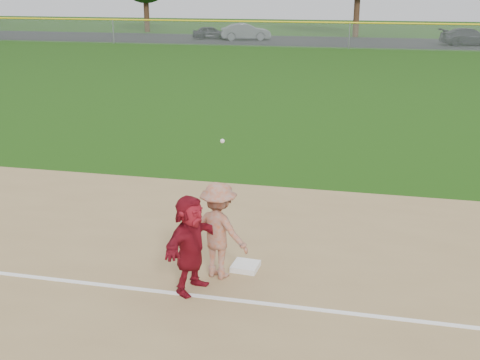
% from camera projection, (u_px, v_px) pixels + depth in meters
% --- Properties ---
extents(ground, '(160.00, 160.00, 0.00)m').
position_uv_depth(ground, '(221.00, 276.00, 10.53)').
color(ground, '#1B440D').
rests_on(ground, ground).
extents(foul_line, '(60.00, 0.10, 0.01)m').
position_uv_depth(foul_line, '(208.00, 297.00, 9.78)').
color(foul_line, white).
rests_on(foul_line, infield_dirt).
extents(parking_asphalt, '(120.00, 10.00, 0.01)m').
position_uv_depth(parking_asphalt, '(352.00, 42.00, 53.14)').
color(parking_asphalt, black).
rests_on(parking_asphalt, ground).
extents(first_base, '(0.49, 0.49, 0.10)m').
position_uv_depth(first_base, '(246.00, 266.00, 10.74)').
color(first_base, white).
rests_on(first_base, infield_dirt).
extents(base_runner, '(0.98, 1.61, 1.66)m').
position_uv_depth(base_runner, '(191.00, 244.00, 9.77)').
color(base_runner, maroon).
rests_on(base_runner, infield_dirt).
extents(car_left, '(3.71, 2.44, 1.17)m').
position_uv_depth(car_left, '(211.00, 32.00, 55.83)').
color(car_left, black).
rests_on(car_left, parking_asphalt).
extents(car_mid, '(4.76, 2.85, 1.48)m').
position_uv_depth(car_mid, '(246.00, 32.00, 54.59)').
color(car_mid, '#56585D').
rests_on(car_mid, parking_asphalt).
extents(car_right, '(5.10, 2.91, 1.39)m').
position_uv_depth(car_right, '(469.00, 37.00, 49.84)').
color(car_right, black).
rests_on(car_right, parking_asphalt).
extents(first_base_play, '(1.25, 0.97, 2.43)m').
position_uv_depth(first_base_play, '(219.00, 230.00, 10.25)').
color(first_base_play, gray).
rests_on(first_base_play, infield_dirt).
extents(outfield_fence, '(110.00, 0.12, 110.00)m').
position_uv_depth(outfield_fence, '(350.00, 23.00, 46.98)').
color(outfield_fence, '#999EA0').
rests_on(outfield_fence, ground).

